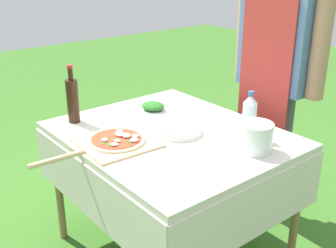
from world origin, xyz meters
The scene contains 8 objects.
prep_table centered at (0.00, 0.00, 0.66)m, with size 1.16×0.98×0.74m.
person_cook centered at (0.05, 0.76, 1.00)m, with size 0.64×0.22×1.70m.
pizza_on_peel centered at (-0.06, -0.30, 0.76)m, with size 0.36×0.61×0.05m.
oil_bottle centered at (-0.45, -0.31, 0.87)m, with size 0.06×0.06×0.32m.
water_bottle centered at (0.29, 0.26, 0.85)m, with size 0.07×0.07×0.24m.
herb_container centered at (-0.32, 0.12, 0.77)m, with size 0.20×0.18×0.05m.
mixing_tub centered at (0.41, 0.17, 0.81)m, with size 0.16×0.16×0.14m, color silver.
plate_stack centered at (0.03, 0.02, 0.76)m, with size 0.22×0.22×0.04m.
Camera 1 is at (1.53, -1.25, 1.59)m, focal length 45.00 mm.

